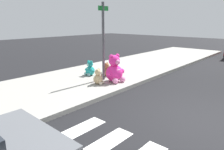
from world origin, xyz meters
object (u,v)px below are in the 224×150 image
plush_brown (106,71)px  plush_tan (98,78)px  plush_pink_large (115,71)px  plush_teal (90,69)px  sign_pole (103,40)px

plush_brown → plush_tan: 1.28m
plush_pink_large → plush_teal: bearing=89.2°
plush_pink_large → plush_tan: size_ratio=1.85×
plush_brown → plush_pink_large: bearing=-115.2°
plush_teal → plush_tan: size_ratio=1.12×
plush_brown → sign_pole: bearing=-147.6°
plush_pink_large → plush_brown: (0.42, 0.89, -0.21)m
sign_pole → plush_brown: 1.56m
sign_pole → plush_pink_large: sign_pole is taller
plush_pink_large → plush_teal: 1.57m
plush_teal → sign_pole: bearing=-95.1°
sign_pole → plush_teal: sign_pole is taller
plush_pink_large → plush_teal: size_ratio=1.65×
plush_pink_large → plush_teal: (0.02, 1.56, -0.18)m
plush_pink_large → plush_tan: bearing=159.3°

